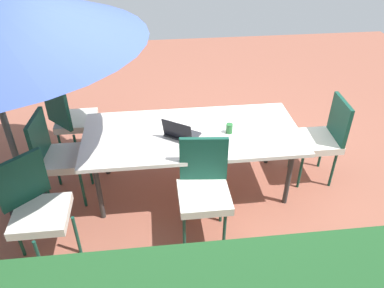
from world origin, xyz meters
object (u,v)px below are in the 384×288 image
at_px(chair_north, 204,187).
at_px(cup, 229,128).
at_px(chair_west, 322,136).
at_px(chair_southeast, 71,118).
at_px(chair_northeast, 36,206).
at_px(laptop, 181,133).
at_px(dining_table, 192,136).
at_px(chair_east, 57,154).

height_order(chair_north, cup, chair_north).
bearing_deg(chair_west, chair_southeast, -101.26).
height_order(chair_northeast, laptop, chair_northeast).
distance_m(chair_west, chair_southeast, 2.86).
relative_size(dining_table, cup, 21.54).
distance_m(chair_northeast, laptop, 1.48).
distance_m(chair_north, chair_west, 1.56).
relative_size(chair_north, chair_west, 1.00).
distance_m(chair_southeast, laptop, 1.48).
relative_size(chair_southeast, cup, 9.57).
xyz_separation_m(dining_table, chair_northeast, (1.42, 0.74, -0.13)).
bearing_deg(dining_table, chair_northeast, 27.53).
relative_size(chair_west, laptop, 2.43).
bearing_deg(laptop, chair_southeast, 0.40).
bearing_deg(chair_north, chair_west, 31.84).
bearing_deg(cup, chair_north, 60.37).
xyz_separation_m(chair_east, chair_southeast, (-0.04, -0.71, 0.00)).
height_order(chair_north, chair_southeast, same).
distance_m(chair_southeast, chair_northeast, 1.48).
height_order(chair_southeast, cup, chair_southeast).
bearing_deg(laptop, cup, -143.11).
distance_m(dining_table, cup, 0.39).
relative_size(chair_east, chair_north, 1.00).
relative_size(chair_east, cup, 9.57).
xyz_separation_m(chair_southeast, cup, (-1.71, 0.79, 0.23)).
height_order(chair_north, laptop, chair_north).
xyz_separation_m(chair_east, laptop, (-1.25, 0.10, 0.22)).
xyz_separation_m(chair_north, laptop, (0.15, -0.58, 0.22)).
height_order(chair_west, chair_northeast, same).
bearing_deg(chair_west, chair_northeast, -71.79).
bearing_deg(chair_west, chair_north, -60.87).
bearing_deg(chair_northeast, chair_east, 45.17).
height_order(chair_southeast, chair_northeast, same).
bearing_deg(dining_table, chair_west, -178.73).
bearing_deg(cup, dining_table, -8.11).
bearing_deg(chair_northeast, chair_west, -26.15).
relative_size(dining_table, chair_northeast, 2.25).
xyz_separation_m(dining_table, chair_west, (-1.43, -0.03, -0.13)).
relative_size(chair_west, chair_southeast, 1.00).
height_order(chair_north, chair_west, same).
bearing_deg(chair_northeast, cup, -20.35).
bearing_deg(chair_east, chair_north, -110.51).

